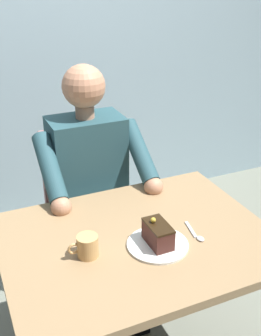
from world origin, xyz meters
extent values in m
cube|color=#92744E|center=(0.00, 0.00, 0.69)|extent=(1.04, 0.79, 0.04)
cylinder|color=#9B6B45|center=(-0.46, -0.34, 0.34)|extent=(0.05, 0.05, 0.69)
cylinder|color=#9B6B45|center=(0.46, -0.34, 0.34)|extent=(0.05, 0.05, 0.69)
cube|color=#976360|center=(0.00, -0.62, 0.41)|extent=(0.42, 0.42, 0.04)
cube|color=#976360|center=(0.00, -0.81, 0.66)|extent=(0.38, 0.04, 0.45)
cylinder|color=#976360|center=(-0.18, -0.44, 0.21)|extent=(0.04, 0.04, 0.41)
cylinder|color=#976360|center=(0.18, -0.44, 0.21)|extent=(0.04, 0.04, 0.41)
cylinder|color=#976360|center=(-0.18, -0.80, 0.21)|extent=(0.04, 0.04, 0.41)
cylinder|color=#976360|center=(0.18, -0.80, 0.21)|extent=(0.04, 0.04, 0.41)
cube|color=#274B53|center=(0.00, -0.60, 0.71)|extent=(0.36, 0.22, 0.57)
sphere|color=tan|center=(0.00, -0.60, 1.15)|extent=(0.20, 0.20, 0.20)
cylinder|color=tan|center=(0.00, -0.60, 1.03)|extent=(0.09, 0.09, 0.06)
cylinder|color=#274B53|center=(-0.22, -0.46, 0.84)|extent=(0.08, 0.33, 0.26)
sphere|color=tan|center=(-0.22, -0.30, 0.73)|extent=(0.09, 0.09, 0.09)
cylinder|color=#274B53|center=(0.22, -0.46, 0.84)|extent=(0.08, 0.33, 0.26)
sphere|color=tan|center=(0.22, -0.30, 0.73)|extent=(0.09, 0.09, 0.09)
cylinder|color=#2F252F|center=(-0.09, -0.48, 0.41)|extent=(0.13, 0.38, 0.14)
cylinder|color=#2F252F|center=(0.09, -0.48, 0.41)|extent=(0.13, 0.38, 0.14)
cylinder|color=#2F252F|center=(-0.09, -0.30, 0.20)|extent=(0.11, 0.11, 0.39)
cube|color=black|center=(-0.09, -0.24, 0.03)|extent=(0.09, 0.22, 0.05)
cylinder|color=#2F252F|center=(0.09, -0.30, 0.20)|extent=(0.11, 0.11, 0.39)
cube|color=black|center=(0.09, -0.24, 0.03)|extent=(0.09, 0.22, 0.05)
cylinder|color=white|center=(-0.04, 0.08, 0.71)|extent=(0.23, 0.23, 0.01)
cube|color=#47231D|center=(-0.04, 0.08, 0.75)|extent=(0.07, 0.13, 0.08)
cube|color=black|center=(-0.04, 0.08, 0.80)|extent=(0.08, 0.13, 0.01)
sphere|color=gold|center=(-0.03, 0.06, 0.81)|extent=(0.02, 0.02, 0.02)
cylinder|color=tan|center=(0.21, 0.03, 0.75)|extent=(0.08, 0.08, 0.08)
torus|color=tan|center=(0.26, 0.03, 0.75)|extent=(0.05, 0.01, 0.05)
cylinder|color=black|center=(0.21, 0.03, 0.78)|extent=(0.07, 0.07, 0.01)
cube|color=silver|center=(-0.21, 0.04, 0.71)|extent=(0.03, 0.11, 0.01)
ellipsoid|color=silver|center=(-0.21, 0.11, 0.71)|extent=(0.03, 0.04, 0.01)
camera|label=1|loc=(0.57, 1.21, 1.65)|focal=44.66mm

